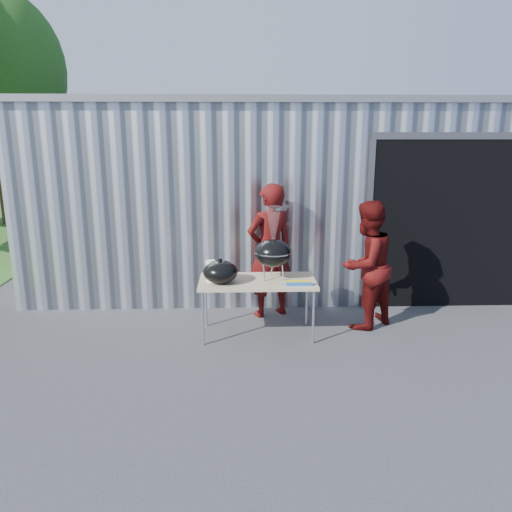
{
  "coord_description": "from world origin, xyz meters",
  "views": [
    {
      "loc": [
        0.15,
        -5.48,
        2.61
      ],
      "look_at": [
        0.37,
        0.74,
        1.05
      ],
      "focal_mm": 35.0,
      "sensor_mm": 36.0,
      "label": 1
    }
  ],
  "objects_px": {
    "kettle_grill": "(273,248)",
    "person_cook": "(270,251)",
    "folding_table": "(257,283)",
    "person_bystander": "(366,265)"
  },
  "relations": [
    {
      "from": "folding_table",
      "to": "kettle_grill",
      "type": "relative_size",
      "value": 1.58
    },
    {
      "from": "kettle_grill",
      "to": "person_cook",
      "type": "xyz_separation_m",
      "value": [
        0.0,
        0.68,
        -0.2
      ]
    },
    {
      "from": "kettle_grill",
      "to": "folding_table",
      "type": "bearing_deg",
      "value": -166.88
    },
    {
      "from": "folding_table",
      "to": "person_bystander",
      "type": "height_order",
      "value": "person_bystander"
    },
    {
      "from": "kettle_grill",
      "to": "person_cook",
      "type": "bearing_deg",
      "value": 89.9
    },
    {
      "from": "folding_table",
      "to": "person_bystander",
      "type": "bearing_deg",
      "value": 9.8
    },
    {
      "from": "person_bystander",
      "to": "person_cook",
      "type": "bearing_deg",
      "value": -57.81
    },
    {
      "from": "kettle_grill",
      "to": "person_cook",
      "type": "distance_m",
      "value": 0.71
    },
    {
      "from": "folding_table",
      "to": "person_cook",
      "type": "height_order",
      "value": "person_cook"
    },
    {
      "from": "folding_table",
      "to": "person_cook",
      "type": "bearing_deg",
      "value": 74.35
    }
  ]
}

